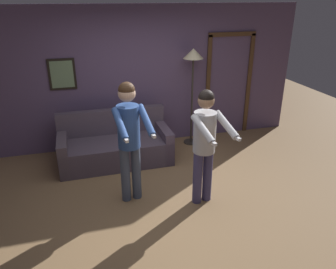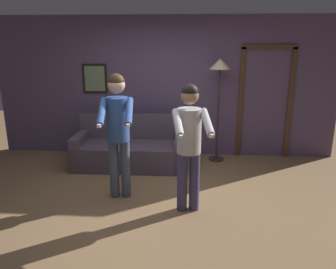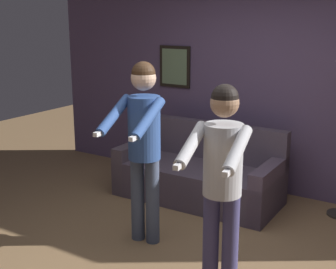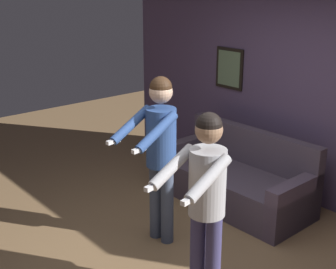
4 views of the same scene
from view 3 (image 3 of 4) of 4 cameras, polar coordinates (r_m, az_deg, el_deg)
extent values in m
plane|color=olive|center=(4.30, 1.03, -15.30)|extent=(12.00, 12.00, 0.00)
cube|color=#594769|center=(5.74, 12.37, 5.77)|extent=(6.40, 0.06, 2.60)
cube|color=black|center=(6.25, 0.84, 8.27)|extent=(0.46, 0.02, 0.54)
cube|color=slate|center=(6.23, 0.78, 8.26)|extent=(0.38, 0.01, 0.46)
cube|color=#4F4351|center=(5.55, 3.62, -5.86)|extent=(1.91, 0.87, 0.42)
cube|color=#4F4351|center=(5.72, 5.37, -0.70)|extent=(1.90, 0.16, 0.45)
cube|color=#534651|center=(5.96, -3.78, -3.60)|extent=(0.17, 0.85, 0.58)
cube|color=#554657|center=(5.20, 12.17, -6.66)|extent=(0.17, 0.85, 0.58)
cylinder|color=#445069|center=(4.54, -3.71, -7.81)|extent=(0.13, 0.13, 0.83)
cylinder|color=#445069|center=(4.47, -1.90, -8.16)|extent=(0.13, 0.13, 0.83)
cylinder|color=#2D4C8C|center=(4.29, -2.93, 0.82)|extent=(0.30, 0.30, 0.59)
sphere|color=#D8AD8E|center=(4.20, -3.01, 6.90)|extent=(0.23, 0.23, 0.23)
sphere|color=#382314|center=(4.20, -3.02, 7.44)|extent=(0.22, 0.22, 0.22)
cylinder|color=#2D4C8C|center=(4.14, -6.57, 2.41)|extent=(0.15, 0.51, 0.30)
cube|color=white|center=(3.97, -8.31, 0.19)|extent=(0.06, 0.15, 0.04)
cylinder|color=#2D4C8C|center=(3.97, -2.40, 1.98)|extent=(0.15, 0.51, 0.30)
cube|color=white|center=(3.80, -4.03, -0.35)|extent=(0.06, 0.15, 0.04)
cylinder|color=#403C6B|center=(3.84, 5.25, -12.55)|extent=(0.13, 0.13, 0.79)
cylinder|color=#403C6B|center=(3.80, 7.60, -12.93)|extent=(0.13, 0.13, 0.79)
cylinder|color=#B2B2B7|center=(3.57, 6.72, -3.08)|extent=(0.30, 0.30, 0.56)
sphere|color=#9E7556|center=(3.46, 6.93, 3.84)|extent=(0.22, 0.22, 0.22)
sphere|color=black|center=(3.45, 6.95, 4.46)|extent=(0.21, 0.21, 0.21)
cylinder|color=#B2B2B7|center=(3.36, 2.89, -1.20)|extent=(0.17, 0.50, 0.26)
cube|color=white|center=(3.18, 1.41, -3.73)|extent=(0.06, 0.15, 0.04)
cylinder|color=#B2B2B7|center=(3.26, 8.49, -1.82)|extent=(0.17, 0.50, 0.26)
cube|color=white|center=(3.08, 7.32, -4.49)|extent=(0.06, 0.15, 0.04)
camera|label=1|loc=(3.11, -72.74, 16.03)|focal=35.00mm
camera|label=2|loc=(1.66, -86.76, -0.06)|focal=35.00mm
camera|label=4|loc=(1.20, 94.18, 22.72)|focal=50.00mm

